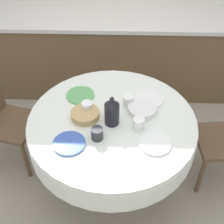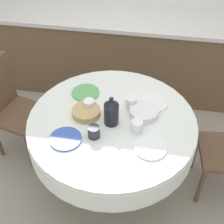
{
  "view_description": "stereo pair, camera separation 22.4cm",
  "coord_description": "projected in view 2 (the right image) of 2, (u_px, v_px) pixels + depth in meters",
  "views": [
    {
      "loc": [
        0.05,
        -1.64,
        2.34
      ],
      "look_at": [
        0.0,
        0.0,
        0.82
      ],
      "focal_mm": 50.0,
      "sensor_mm": 36.0,
      "label": 1
    },
    {
      "loc": [
        0.27,
        -1.62,
        2.34
      ],
      "look_at": [
        0.0,
        0.0,
        0.82
      ],
      "focal_mm": 50.0,
      "sensor_mm": 36.0,
      "label": 2
    }
  ],
  "objects": [
    {
      "name": "plate_near_right",
      "position": [
        150.0,
        147.0,
        2.09
      ],
      "size": [
        0.22,
        0.22,
        0.01
      ],
      "primitive_type": "cylinder",
      "color": "white",
      "rests_on": "dining_table"
    },
    {
      "name": "cup_near_right",
      "position": [
        137.0,
        126.0,
        2.19
      ],
      "size": [
        0.08,
        0.08,
        0.09
      ],
      "primitive_type": "cylinder",
      "color": "white",
      "rests_on": "dining_table"
    },
    {
      "name": "plate_near_left",
      "position": [
        66.0,
        139.0,
        2.15
      ],
      "size": [
        0.22,
        0.22,
        0.01
      ],
      "primitive_type": "cylinder",
      "color": "#3856AD",
      "rests_on": "dining_table"
    },
    {
      "name": "chair_right",
      "position": [
        11.0,
        106.0,
        2.74
      ],
      "size": [
        0.49,
        0.49,
        0.95
      ],
      "rotation": [
        0.0,
        0.0,
        -1.83
      ],
      "color": "brown",
      "rests_on": "ground_plane"
    },
    {
      "name": "cup_near_left",
      "position": [
        94.0,
        132.0,
        2.15
      ],
      "size": [
        0.08,
        0.08,
        0.09
      ],
      "primitive_type": "cylinder",
      "color": "#28282D",
      "rests_on": "dining_table"
    },
    {
      "name": "plate_far_right",
      "position": [
        154.0,
        103.0,
        2.43
      ],
      "size": [
        0.22,
        0.22,
        0.01
      ],
      "primitive_type": "cylinder",
      "color": "white",
      "rests_on": "dining_table"
    },
    {
      "name": "plate_far_left",
      "position": [
        86.0,
        93.0,
        2.52
      ],
      "size": [
        0.22,
        0.22,
        0.01
      ],
      "primitive_type": "cylinder",
      "color": "#5BA85B",
      "rests_on": "dining_table"
    },
    {
      "name": "fruit_bowl",
      "position": [
        144.0,
        112.0,
        2.32
      ],
      "size": [
        0.22,
        0.22,
        0.05
      ],
      "primitive_type": "cylinder",
      "color": "silver",
      "rests_on": "dining_table"
    },
    {
      "name": "dining_table",
      "position": [
        112.0,
        132.0,
        2.38
      ],
      "size": [
        1.26,
        1.26,
        0.74
      ],
      "color": "brown",
      "rests_on": "ground_plane"
    },
    {
      "name": "kitchen_counter",
      "position": [
        132.0,
        54.0,
        3.47
      ],
      "size": [
        3.24,
        0.64,
        0.9
      ],
      "color": "brown",
      "rests_on": "ground_plane"
    },
    {
      "name": "cup_far_left",
      "position": [
        89.0,
        105.0,
        2.35
      ],
      "size": [
        0.08,
        0.08,
        0.09
      ],
      "primitive_type": "cylinder",
      "color": "white",
      "rests_on": "dining_table"
    },
    {
      "name": "ground_plane",
      "position": [
        112.0,
        178.0,
        2.8
      ],
      "size": [
        12.0,
        12.0,
        0.0
      ],
      "primitive_type": "plane",
      "color": "#9E937F"
    },
    {
      "name": "bread_basket",
      "position": [
        86.0,
        112.0,
        2.32
      ],
      "size": [
        0.21,
        0.21,
        0.05
      ],
      "primitive_type": "cylinder",
      "color": "tan",
      "rests_on": "dining_table"
    },
    {
      "name": "coffee_carafe",
      "position": [
        111.0,
        112.0,
        2.21
      ],
      "size": [
        0.11,
        0.11,
        0.24
      ],
      "color": "black",
      "rests_on": "dining_table"
    },
    {
      "name": "cup_far_right",
      "position": [
        131.0,
        102.0,
        2.38
      ],
      "size": [
        0.08,
        0.08,
        0.09
      ],
      "primitive_type": "cylinder",
      "color": "white",
      "rests_on": "dining_table"
    }
  ]
}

